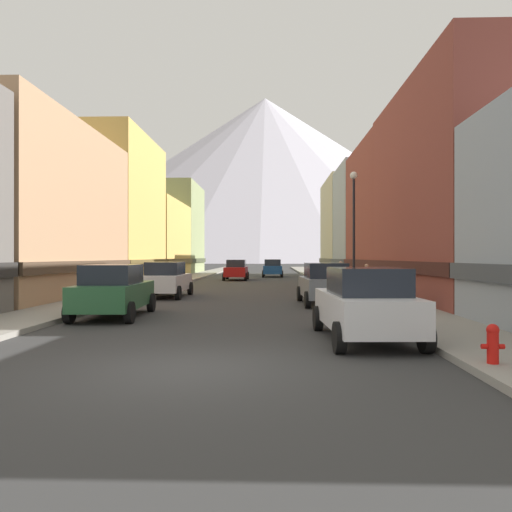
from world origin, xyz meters
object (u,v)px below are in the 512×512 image
(car_driving_0, at_px, (273,268))
(pedestrian_0, at_px, (341,274))
(fire_hydrant_near, at_px, (493,342))
(trash_bin_right, at_px, (405,295))
(pedestrian_1, at_px, (367,281))
(pedestrian_2, at_px, (88,285))
(potted_plant_0, at_px, (367,282))
(car_right_1, at_px, (325,283))
(car_left_0, at_px, (114,291))
(car_right_0, at_px, (365,304))
(car_left_1, at_px, (166,279))
(car_driving_1, at_px, (236,270))
(streetlamp_right, at_px, (354,215))

(car_driving_0, relative_size, pedestrian_0, 2.75)
(car_driving_0, relative_size, fire_hydrant_near, 6.25)
(fire_hydrant_near, height_order, pedestrian_0, pedestrian_0)
(fire_hydrant_near, bearing_deg, trash_bin_right, 84.43)
(car_driving_0, relative_size, pedestrian_1, 2.86)
(trash_bin_right, xyz_separation_m, pedestrian_1, (-0.10, 6.71, 0.21))
(pedestrian_0, distance_m, pedestrian_2, 18.35)
(fire_hydrant_near, relative_size, potted_plant_0, 0.77)
(car_right_1, bearing_deg, car_left_0, -148.00)
(car_right_0, bearing_deg, car_left_0, 149.68)
(car_left_0, xyz_separation_m, car_left_1, (-0.00, 8.33, 0.00))
(car_left_0, height_order, car_left_1, same)
(pedestrian_1, bearing_deg, pedestrian_2, -161.67)
(car_right_1, xyz_separation_m, fire_hydrant_near, (1.65, -12.40, -0.37))
(car_right_0, height_order, car_driving_1, same)
(car_left_1, height_order, potted_plant_0, car_left_1)
(car_driving_1, bearing_deg, pedestrian_0, -49.99)
(potted_plant_0, bearing_deg, car_left_1, -160.08)
(car_right_0, xyz_separation_m, car_driving_1, (-5.40, 31.39, 0.00))
(car_driving_0, bearing_deg, pedestrian_2, -104.82)
(car_left_1, height_order, car_driving_0, same)
(car_right_1, bearing_deg, fire_hydrant_near, -82.43)
(car_left_0, distance_m, pedestrian_0, 20.26)
(trash_bin_right, bearing_deg, car_driving_1, 107.40)
(car_left_0, distance_m, streetlamp_right, 11.74)
(pedestrian_0, bearing_deg, trash_bin_right, -89.64)
(car_right_1, distance_m, pedestrian_2, 10.07)
(car_left_1, height_order, pedestrian_2, car_left_1)
(car_right_1, bearing_deg, trash_bin_right, -51.25)
(car_left_0, bearing_deg, streetlamp_right, 36.16)
(car_right_0, height_order, fire_hydrant_near, car_right_0)
(pedestrian_2, bearing_deg, pedestrian_0, 47.08)
(car_left_0, bearing_deg, pedestrian_1, 39.53)
(pedestrian_0, distance_m, pedestrian_1, 9.30)
(car_driving_0, distance_m, trash_bin_right, 32.60)
(trash_bin_right, bearing_deg, pedestrian_2, 168.46)
(car_left_1, relative_size, car_right_1, 0.99)
(car_left_0, height_order, car_right_1, same)
(potted_plant_0, bearing_deg, car_right_0, -100.84)
(car_driving_0, bearing_deg, potted_plant_0, -75.95)
(fire_hydrant_near, bearing_deg, car_left_1, 120.06)
(potted_plant_0, height_order, pedestrian_1, pedestrian_1)
(fire_hydrant_near, xyz_separation_m, pedestrian_2, (-11.70, 11.80, 0.34))
(car_left_0, xyz_separation_m, potted_plant_0, (10.80, 12.25, -0.29))
(fire_hydrant_near, bearing_deg, car_right_0, 117.17)
(car_right_0, distance_m, car_driving_0, 38.33)
(trash_bin_right, distance_m, pedestrian_0, 16.02)
(car_left_0, height_order, fire_hydrant_near, car_left_0)
(trash_bin_right, height_order, potted_plant_0, trash_bin_right)
(potted_plant_0, height_order, streetlamp_right, streetlamp_right)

